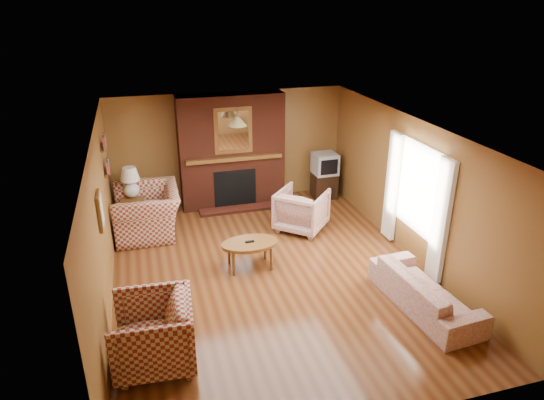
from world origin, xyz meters
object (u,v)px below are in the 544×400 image
object	(u,v)px
plaid_loveseat	(147,211)
side_table	(134,211)
plaid_armchair	(153,333)
table_lamp	(130,181)
crt_tv	(325,164)
fireplace	(232,152)
floral_sofa	(425,291)
tv_stand	(324,185)
coffee_table	(250,245)
floral_armchair	(302,210)

from	to	relation	value
plaid_loveseat	side_table	world-z (taller)	plaid_loveseat
plaid_armchair	table_lamp	xyz separation A→B (m)	(-0.15, 4.12, 0.50)
plaid_loveseat	crt_tv	distance (m)	3.99
fireplace	side_table	bearing A→B (deg)	-165.71
plaid_loveseat	floral_sofa	distance (m)	5.20
side_table	table_lamp	world-z (taller)	table_lamp
table_lamp	fireplace	bearing A→B (deg)	14.29
side_table	tv_stand	bearing A→B (deg)	4.82
side_table	coffee_table	bearing A→B (deg)	-50.42
floral_armchair	table_lamp	size ratio (longest dim) A/B	1.45
plaid_loveseat	plaid_armchair	bearing A→B (deg)	-0.56
table_lamp	floral_sofa	bearing A→B (deg)	-45.04
plaid_loveseat	coffee_table	xyz separation A→B (m)	(1.57, -1.79, -0.03)
plaid_armchair	table_lamp	bearing A→B (deg)	-173.98
floral_sofa	table_lamp	size ratio (longest dim) A/B	3.09
side_table	crt_tv	xyz separation A→B (m)	(4.15, 0.34, 0.49)
tv_stand	fireplace	bearing A→B (deg)	176.93
coffee_table	side_table	xyz separation A→B (m)	(-1.82, 2.20, -0.12)
floral_armchair	tv_stand	distance (m)	1.76
tv_stand	table_lamp	bearing A→B (deg)	-173.10
tv_stand	crt_tv	size ratio (longest dim) A/B	1.09
floral_armchair	tv_stand	bearing A→B (deg)	-83.86
crt_tv	floral_armchair	bearing A→B (deg)	-126.04
fireplace	floral_armchair	distance (m)	2.05
fireplace	floral_sofa	size ratio (longest dim) A/B	1.26
plaid_armchair	tv_stand	world-z (taller)	plaid_armchair
tv_stand	crt_tv	distance (m)	0.51
tv_stand	plaid_loveseat	bearing A→B (deg)	-166.86
plaid_loveseat	table_lamp	xyz separation A→B (m)	(-0.25, 0.41, 0.50)
floral_sofa	crt_tv	size ratio (longest dim) A/B	3.71
fireplace	coffee_table	bearing A→B (deg)	-95.85
plaid_armchair	coffee_table	bearing A→B (deg)	142.95
fireplace	plaid_armchair	size ratio (longest dim) A/B	2.45
table_lamp	plaid_armchair	bearing A→B (deg)	-87.92
floral_sofa	table_lamp	bearing A→B (deg)	40.29
fireplace	crt_tv	distance (m)	2.10
floral_sofa	coffee_table	distance (m)	2.83
side_table	tv_stand	world-z (taller)	side_table
floral_armchair	crt_tv	distance (m)	1.79
table_lamp	coffee_table	bearing A→B (deg)	-50.42
floral_armchair	plaid_loveseat	bearing A→B (deg)	29.17
fireplace	table_lamp	distance (m)	2.18
floral_sofa	side_table	world-z (taller)	side_table
floral_sofa	crt_tv	world-z (taller)	crt_tv
coffee_table	table_lamp	size ratio (longest dim) A/B	1.54
plaid_armchair	tv_stand	xyz separation A→B (m)	(4.00, 4.47, -0.17)
plaid_loveseat	side_table	distance (m)	0.50
plaid_armchair	side_table	world-z (taller)	plaid_armchair
floral_armchair	coffee_table	distance (m)	1.72
floral_sofa	table_lamp	distance (m)	5.70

